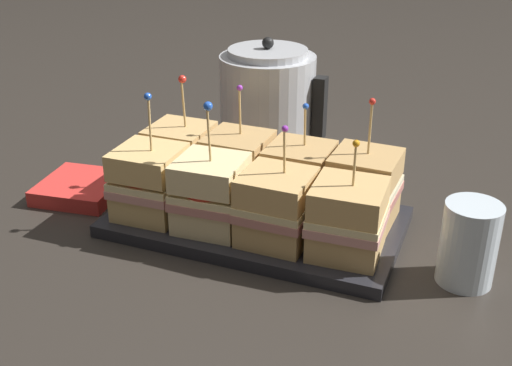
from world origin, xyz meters
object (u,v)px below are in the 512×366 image
Objects in this scene: serving_platter at (256,222)px; napkin_stack at (81,188)px; sandwich_back_center_left at (238,167)px; sandwich_back_far_right at (364,188)px; sandwich_back_far_left at (181,157)px; sandwich_back_center_right at (299,177)px; sandwich_front_center_left at (211,194)px; sandwich_front_center_right at (276,207)px; sandwich_front_far_left at (150,182)px; drinking_glass at (469,244)px; kettle_steel at (268,104)px; sandwich_front_far_right at (348,219)px.

napkin_stack is at bearing -179.00° from serving_platter.
sandwich_back_far_right is at bearing 0.46° from sandwich_back_center_left.
sandwich_back_far_left reaches higher than sandwich_back_center_right.
sandwich_front_center_left reaches higher than sandwich_front_center_right.
sandwich_front_far_left is 1.71× the size of drinking_glass.
kettle_steel is at bearing 96.41° from sandwich_front_center_left.
drinking_glass is at bearing -37.84° from kettle_steel.
sandwich_back_far_left is at bearing -179.06° from sandwich_back_center_right.
drinking_glass is (0.37, -0.29, -0.04)m from kettle_steel.
sandwich_back_far_left reaches higher than sandwich_front_far_right.
kettle_steel reaches higher than sandwich_back_center_left.
sandwich_back_far_left is at bearing 90.61° from sandwich_front_far_left.
sandwich_front_center_left is at bearing -83.59° from kettle_steel.
kettle_steel is (-0.22, 0.21, 0.03)m from sandwich_back_far_right.
drinking_glass is 0.80× the size of napkin_stack.
sandwich_back_center_left is (-0.00, 0.09, -0.00)m from sandwich_front_center_left.
sandwich_front_far_left reaches higher than sandwich_back_far_right.
sandwich_back_center_right is 1.48× the size of drinking_glass.
sandwich_back_far_right is 0.84× the size of kettle_steel.
sandwich_back_center_left is 0.82× the size of kettle_steel.
napkin_stack is at bearing -128.90° from kettle_steel.
sandwich_back_center_right is at bearing 2.04° from sandwich_back_center_left.
sandwich_front_center_right is (0.09, -0.00, -0.00)m from sandwich_front_center_left.
serving_platter is 2.25× the size of sandwich_front_far_left.
serving_platter is 2.24× the size of sandwich_front_center_left.
kettle_steel is at bearing 51.10° from napkin_stack.
sandwich_back_far_left is 0.17m from napkin_stack.
sandwich_back_center_right reaches higher than drinking_glass.
sandwich_front_far_left is at bearing 179.72° from sandwich_front_center_left.
sandwich_front_far_left is 1.05× the size of sandwich_back_center_left.
sandwich_back_far_right is (0.09, -0.00, 0.00)m from sandwich_back_center_right.
sandwich_back_center_left reaches higher than sandwich_back_center_right.
sandwich_front_center_right is 0.90× the size of sandwich_back_far_left.
sandwich_back_center_left is at bearing 167.54° from drinking_glass.
drinking_glass is at bearing -17.74° from sandwich_back_center_right.
napkin_stack is at bearing 177.72° from drinking_glass.
sandwich_front_center_left is 0.26m from napkin_stack.
drinking_glass is at bearing -12.46° from sandwich_back_center_left.
napkin_stack is (-0.34, -0.05, -0.05)m from sandwich_back_center_right.
napkin_stack is (-0.29, -0.01, 0.00)m from serving_platter.
serving_platter is at bearing 162.06° from sandwich_front_far_right.
sandwich_back_far_right is 0.44m from napkin_stack.
sandwich_front_center_right is 0.24m from drinking_glass.
sandwich_front_center_left is 1.05× the size of sandwich_back_center_left.
napkin_stack is (-0.25, -0.05, -0.06)m from sandwich_back_center_left.
sandwich_back_far_left is (-0.14, 0.05, 0.06)m from serving_platter.
sandwich_front_center_right reaches higher than serving_platter.
sandwich_front_far_right is 0.90× the size of sandwich_back_center_left.
drinking_glass is at bearing -27.13° from sandwich_back_far_right.
napkin_stack is at bearing 170.07° from sandwich_front_center_left.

